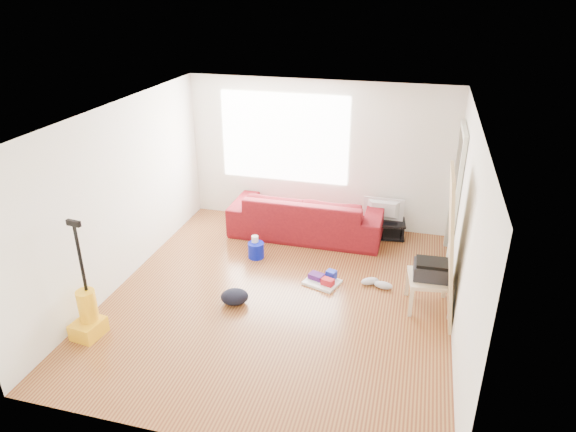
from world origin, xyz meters
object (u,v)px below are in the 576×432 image
(sofa, at_px, (306,234))
(cleaning_tray, at_px, (323,280))
(bucket, at_px, (256,257))
(backpack, at_px, (235,303))
(tv_stand, at_px, (382,228))
(side_table, at_px, (430,282))
(vacuum, at_px, (88,315))

(sofa, relative_size, cleaning_tray, 4.48)
(bucket, height_order, backpack, bucket)
(sofa, distance_m, tv_stand, 1.27)
(bucket, height_order, cleaning_tray, cleaning_tray)
(sofa, xyz_separation_m, backpack, (-0.46, -2.24, 0.00))
(cleaning_tray, relative_size, backpack, 1.52)
(side_table, relative_size, bucket, 2.47)
(backpack, bearing_deg, cleaning_tray, 18.16)
(tv_stand, relative_size, cleaning_tray, 1.42)
(side_table, bearing_deg, backpack, -166.67)
(cleaning_tray, bearing_deg, backpack, -142.50)
(bucket, distance_m, backpack, 1.27)
(vacuum, bearing_deg, sofa, 67.10)
(tv_stand, bearing_deg, sofa, -174.22)
(bucket, relative_size, backpack, 0.67)
(bucket, bearing_deg, tv_stand, 34.37)
(sofa, height_order, side_table, side_table)
(bucket, xyz_separation_m, backpack, (0.11, -1.27, 0.00))
(vacuum, bearing_deg, cleaning_tray, 43.99)
(tv_stand, height_order, side_table, side_table)
(vacuum, bearing_deg, tv_stand, 55.85)
(bucket, relative_size, cleaning_tray, 0.44)
(sofa, distance_m, vacuum, 3.83)
(bucket, xyz_separation_m, vacuum, (-1.35, -2.34, 0.28))
(sofa, height_order, backpack, sofa)
(cleaning_tray, bearing_deg, side_table, -8.33)
(tv_stand, distance_m, bucket, 2.20)
(cleaning_tray, bearing_deg, tv_stand, 69.06)
(backpack, distance_m, vacuum, 1.84)
(tv_stand, bearing_deg, bucket, -152.18)
(side_table, xyz_separation_m, backpack, (-2.48, -0.59, -0.37))
(cleaning_tray, bearing_deg, sofa, 112.03)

